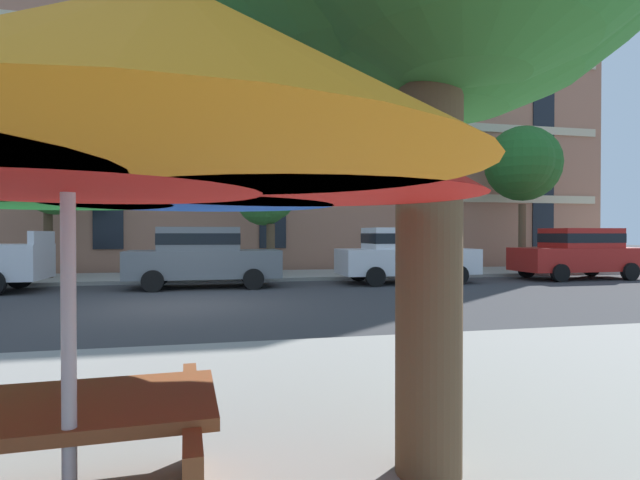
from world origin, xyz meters
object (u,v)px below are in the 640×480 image
(sedan_white, at_px, (405,253))
(street_tree_middle, at_px, (267,199))
(sedan_gray, at_px, (203,255))
(sedan_red, at_px, (578,252))
(street_tree_right, at_px, (522,163))
(picnic_table, at_px, (20,466))
(street_tree_left, at_px, (47,178))
(patio_umbrella, at_px, (67,129))

(sedan_white, xyz_separation_m, street_tree_middle, (-4.16, 2.80, 1.88))
(sedan_gray, relative_size, sedan_white, 1.00)
(sedan_red, bearing_deg, street_tree_right, 93.64)
(street_tree_right, height_order, picnic_table, street_tree_right)
(sedan_white, distance_m, picnic_table, 14.22)
(sedan_red, distance_m, picnic_table, 18.29)
(sedan_white, distance_m, street_tree_left, 12.08)
(sedan_gray, bearing_deg, sedan_red, 0.00)
(sedan_white, height_order, sedan_red, same)
(sedan_gray, distance_m, street_tree_right, 13.46)
(picnic_table, bearing_deg, sedan_red, 42.56)
(sedan_gray, relative_size, street_tree_left, 0.96)
(sedan_white, xyz_separation_m, street_tree_right, (6.28, 2.97, 3.54))
(street_tree_middle, bearing_deg, sedan_gray, -128.17)
(street_tree_left, bearing_deg, sedan_red, -9.49)
(sedan_red, relative_size, street_tree_left, 0.96)
(sedan_gray, distance_m, patio_umbrella, 12.75)
(sedan_red, xyz_separation_m, picnic_table, (-13.47, -12.37, -0.46))
(sedan_gray, height_order, street_tree_right, street_tree_right)
(patio_umbrella, height_order, picnic_table, patio_umbrella)
(sedan_gray, bearing_deg, picnic_table, -92.92)
(sedan_white, xyz_separation_m, patio_umbrella, (-6.69, -12.70, 1.06))
(sedan_white, xyz_separation_m, picnic_table, (-6.99, -12.37, -0.46))
(sedan_gray, distance_m, street_tree_middle, 4.03)
(picnic_table, bearing_deg, street_tree_right, 49.11)
(sedan_red, height_order, street_tree_left, street_tree_left)
(patio_umbrella, bearing_deg, street_tree_middle, 80.72)
(sedan_white, distance_m, street_tree_right, 7.80)
(sedan_white, relative_size, picnic_table, 2.35)
(sedan_red, distance_m, street_tree_left, 18.33)
(patio_umbrella, bearing_deg, street_tree_right, 50.37)
(street_tree_middle, bearing_deg, sedan_red, -14.77)
(picnic_table, bearing_deg, street_tree_middle, 79.42)
(sedan_gray, distance_m, sedan_white, 6.36)
(street_tree_middle, xyz_separation_m, picnic_table, (-2.83, -15.17, -2.34))
(street_tree_right, bearing_deg, sedan_red, -86.36)
(sedan_gray, height_order, sedan_red, same)
(street_tree_middle, height_order, street_tree_right, street_tree_right)
(patio_umbrella, bearing_deg, sedan_red, 43.97)
(sedan_gray, height_order, street_tree_left, street_tree_left)
(sedan_white, bearing_deg, sedan_gray, 180.00)
(sedan_red, xyz_separation_m, street_tree_right, (-0.19, 2.97, 3.54))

